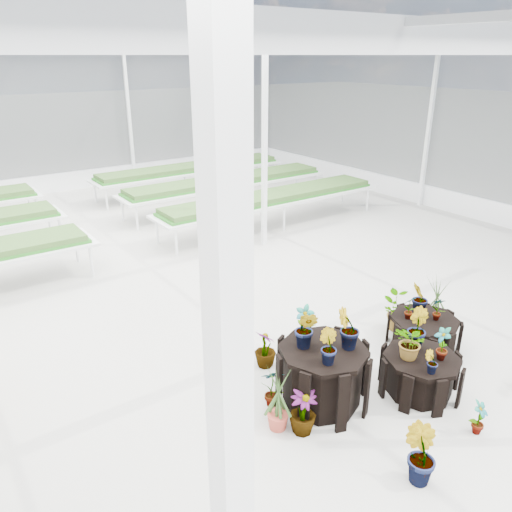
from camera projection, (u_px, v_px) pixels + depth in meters
ground_plane at (260, 365)px, 7.27m from camera, size 24.00×24.00×0.00m
greenhouse_shell at (260, 218)px, 6.43m from camera, size 18.00×24.00×4.50m
steel_frame at (260, 218)px, 6.43m from camera, size 18.00×24.00×4.50m
nursery_benches at (93, 216)px, 12.56m from camera, size 16.00×7.00×0.84m
plinth_tall at (322, 376)px, 6.36m from camera, size 1.49×1.49×0.80m
plinth_mid at (420, 374)px, 6.60m from camera, size 1.32×1.32×0.55m
plinth_low at (423, 332)px, 7.68m from camera, size 1.20×1.20×0.48m
nursery_plants at (381, 345)px, 6.84m from camera, size 3.89×3.25×1.36m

